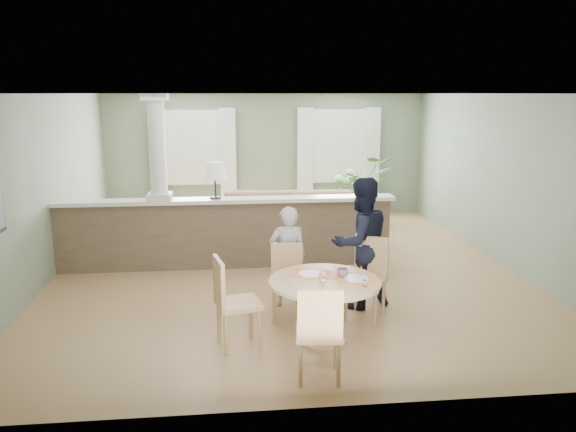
{
  "coord_description": "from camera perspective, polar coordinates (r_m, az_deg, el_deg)",
  "views": [
    {
      "loc": [
        -0.84,
        -8.41,
        2.7
      ],
      "look_at": [
        -0.05,
        -1.0,
        1.07
      ],
      "focal_mm": 35.0,
      "sensor_mm": 36.0,
      "label": 1
    }
  ],
  "objects": [
    {
      "name": "chair_far_man",
      "position": [
        6.97,
        8.11,
        -5.81
      ],
      "size": [
        0.61,
        0.61,
        0.99
      ],
      "rotation": [
        0.0,
        0.0,
        -0.56
      ],
      "color": "tan",
      "rests_on": "ground"
    },
    {
      "name": "child_person",
      "position": [
        7.2,
        -0.02,
        -4.14
      ],
      "size": [
        0.48,
        0.32,
        1.31
      ],
      "primitive_type": "imported",
      "rotation": [
        0.0,
        0.0,
        3.15
      ],
      "color": "#A7A7AC",
      "rests_on": "ground"
    },
    {
      "name": "chair_near",
      "position": [
        5.37,
        3.21,
        -11.47
      ],
      "size": [
        0.49,
        0.49,
        0.97
      ],
      "rotation": [
        0.0,
        0.0,
        3.03
      ],
      "color": "tan",
      "rests_on": "ground"
    },
    {
      "name": "room_shell",
      "position": [
        9.11,
        -0.95,
        6.74
      ],
      "size": [
        7.02,
        8.02,
        2.71
      ],
      "color": "gray",
      "rests_on": "ground"
    },
    {
      "name": "ground",
      "position": [
        8.87,
        -0.36,
        -5.39
      ],
      "size": [
        8.0,
        8.0,
        0.0
      ],
      "primitive_type": "plane",
      "color": "tan",
      "rests_on": "ground"
    },
    {
      "name": "pony_wall",
      "position": [
        8.84,
        -6.87,
        -0.79
      ],
      "size": [
        5.32,
        0.38,
        2.7
      ],
      "color": "brown",
      "rests_on": "ground"
    },
    {
      "name": "chair_side",
      "position": [
        6.1,
        -5.81,
        -8.34
      ],
      "size": [
        0.54,
        0.54,
        1.0
      ],
      "rotation": [
        0.0,
        0.0,
        1.79
      ],
      "color": "tan",
      "rests_on": "ground"
    },
    {
      "name": "houseplant",
      "position": [
        12.03,
        7.29,
        2.77
      ],
      "size": [
        1.61,
        1.5,
        1.44
      ],
      "primitive_type": "imported",
      "rotation": [
        0.0,
        0.0,
        0.35
      ],
      "color": "#366A2A",
      "rests_on": "ground"
    },
    {
      "name": "sofa",
      "position": [
        10.25,
        0.1,
        -0.3
      ],
      "size": [
        3.21,
        1.44,
        0.91
      ],
      "primitive_type": "imported",
      "rotation": [
        0.0,
        0.0,
        -0.07
      ],
      "color": "#89694A",
      "rests_on": "ground"
    },
    {
      "name": "dining_table",
      "position": [
        6.16,
        3.79,
        -7.8
      ],
      "size": [
        1.21,
        1.21,
        0.83
      ],
      "rotation": [
        0.0,
        0.0,
        -0.32
      ],
      "color": "tan",
      "rests_on": "ground"
    },
    {
      "name": "chair_far_boy",
      "position": [
        6.9,
        -0.08,
        -6.25
      ],
      "size": [
        0.43,
        0.43,
        0.91
      ],
      "rotation": [
        0.0,
        0.0,
        -0.05
      ],
      "color": "tan",
      "rests_on": "ground"
    },
    {
      "name": "man_person",
      "position": [
        7.2,
        7.39,
        -2.73
      ],
      "size": [
        0.99,
        0.88,
        1.68
      ],
      "primitive_type": "imported",
      "rotation": [
        0.0,
        0.0,
        3.5
      ],
      "color": "black",
      "rests_on": "ground"
    }
  ]
}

